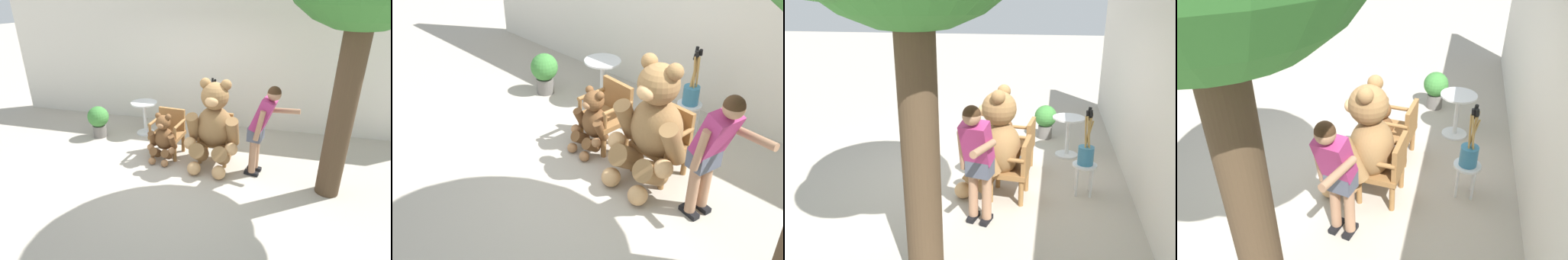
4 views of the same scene
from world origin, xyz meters
The scene contains 11 objects.
ground_plane centered at (0.00, 0.00, 0.00)m, with size 60.00×60.00×0.00m, color #B2A899.
back_wall centered at (0.00, 2.40, 1.40)m, with size 10.00×0.16×2.80m, color silver.
wooden_chair_left centered at (-0.45, 0.67, 0.46)m, with size 0.61×0.57×0.86m.
wooden_chair_right centered at (0.46, 0.67, 0.46)m, with size 0.60×0.56×0.86m.
teddy_bear_large centered at (0.45, 0.40, 0.77)m, with size 0.94×0.92×1.57m.
teddy_bear_small centered at (-0.46, 0.38, 0.44)m, with size 0.55×0.53×0.90m.
person_visitor centered at (1.26, 0.31, 0.92)m, with size 0.80×0.48×1.56m.
white_stool centered at (0.18, 1.64, 0.36)m, with size 0.34×0.34×0.46m.
brush_bucket centered at (0.18, 1.64, 0.65)m, with size 0.22×0.22×0.83m.
round_side_table centered at (-1.27, 1.44, 0.45)m, with size 0.56×0.56×0.72m.
potted_plant centered at (-2.15, 1.02, 0.40)m, with size 0.44×0.44×0.68m.
Camera 2 is at (2.85, -3.06, 3.38)m, focal length 40.00 mm.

